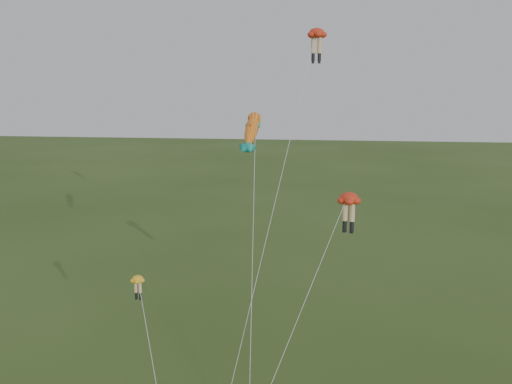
# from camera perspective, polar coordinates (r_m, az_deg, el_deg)

# --- Properties ---
(legs_kite_red_high) EXTENTS (5.38, 13.02, 22.30)m
(legs_kite_red_high) POSITION_cam_1_polar(r_m,az_deg,el_deg) (40.94, 5.94, 14.74)
(legs_kite_red_high) COLOR red
(legs_kite_red_high) RESTS_ON ground
(legs_kite_red_mid) EXTENTS (6.28, 9.46, 12.16)m
(legs_kite_red_mid) POSITION_cam_1_polar(r_m,az_deg,el_deg) (34.61, 9.15, -1.22)
(legs_kite_red_mid) COLOR red
(legs_kite_red_mid) RESTS_ON ground
(legs_kite_yellow) EXTENTS (3.45, 5.41, 7.56)m
(legs_kite_yellow) POSITION_cam_1_polar(r_m,az_deg,el_deg) (34.30, -11.60, -9.53)
(legs_kite_yellow) COLOR yellow
(legs_kite_yellow) RESTS_ON ground
(fish_kite) EXTENTS (1.40, 8.56, 17.02)m
(fish_kite) POSITION_cam_1_polar(r_m,az_deg,el_deg) (35.77, -0.42, 6.18)
(fish_kite) COLOR orange
(fish_kite) RESTS_ON ground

